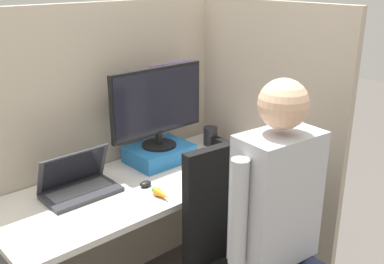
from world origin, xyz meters
The scene contains 12 objects.
cubicle_panel_back centered at (0.00, 0.63, 0.80)m, with size 1.94×0.05×1.59m.
cubicle_panel_right centered at (0.74, 0.24, 0.79)m, with size 0.04×1.22×1.59m.
desk centered at (0.00, 0.30, 0.56)m, with size 1.44×0.60×0.75m.
paper_box centered at (0.23, 0.44, 0.80)m, with size 0.33×0.25×0.09m.
monitor centered at (0.23, 0.44, 1.07)m, with size 0.57×0.19×0.43m.
laptop centered at (-0.28, 0.39, 0.79)m, with size 0.34×0.20×0.21m.
mouse centered at (-0.01, 0.24, 0.77)m, with size 0.06×0.04×0.03m.
stapler centered at (0.61, 0.31, 0.78)m, with size 0.05×0.17×0.06m.
carrot_toy centered at (-0.02, 0.09, 0.77)m, with size 0.04×0.11×0.04m.
office_chair centered at (0.18, -0.28, 0.53)m, with size 0.53×0.58×1.03m.
person centered at (0.20, -0.44, 0.79)m, with size 0.48×0.48×1.36m.
coffee_mug centered at (0.61, 0.43, 0.81)m, with size 0.08×0.08×0.11m.
Camera 1 is at (-1.14, -1.36, 1.73)m, focal length 42.00 mm.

